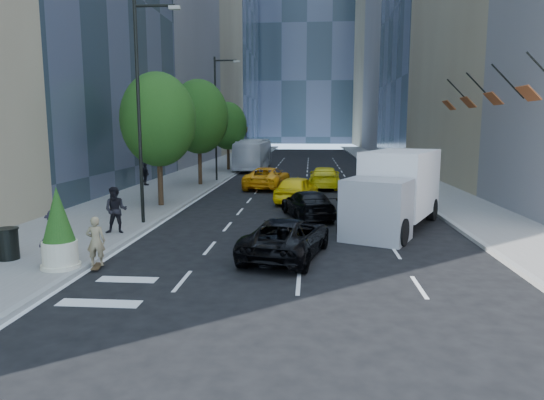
# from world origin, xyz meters

# --- Properties ---
(ground) EXTENTS (160.00, 160.00, 0.00)m
(ground) POSITION_xyz_m (0.00, 0.00, 0.00)
(ground) COLOR black
(ground) RESTS_ON ground
(sidewalk_left) EXTENTS (6.00, 120.00, 0.15)m
(sidewalk_left) POSITION_xyz_m (-9.00, 30.00, 0.07)
(sidewalk_left) COLOR slate
(sidewalk_left) RESTS_ON ground
(sidewalk_right) EXTENTS (4.00, 120.00, 0.15)m
(sidewalk_right) POSITION_xyz_m (10.00, 30.00, 0.07)
(sidewalk_right) COLOR slate
(sidewalk_right) RESTS_ON ground
(tower_left_end) EXTENTS (20.00, 28.00, 60.00)m
(tower_left_end) POSITION_xyz_m (-22.00, 92.00, 30.00)
(tower_left_end) COLOR #2A3741
(tower_left_end) RESTS_ON ground
(tower_right_far) EXTENTS (20.00, 24.00, 50.00)m
(tower_right_far) POSITION_xyz_m (22.00, 98.00, 25.00)
(tower_right_far) COLOR gray
(tower_right_far) RESTS_ON ground
(lamp_near) EXTENTS (2.13, 0.22, 10.00)m
(lamp_near) POSITION_xyz_m (-6.32, 4.00, 5.81)
(lamp_near) COLOR black
(lamp_near) RESTS_ON sidewalk_left
(lamp_far) EXTENTS (2.13, 0.22, 10.00)m
(lamp_far) POSITION_xyz_m (-6.32, 22.00, 5.81)
(lamp_far) COLOR black
(lamp_far) RESTS_ON sidewalk_left
(tree_near) EXTENTS (4.20, 4.20, 7.46)m
(tree_near) POSITION_xyz_m (-7.20, 9.00, 4.97)
(tree_near) COLOR black
(tree_near) RESTS_ON sidewalk_left
(tree_mid) EXTENTS (4.50, 4.50, 7.99)m
(tree_mid) POSITION_xyz_m (-7.20, 19.00, 5.32)
(tree_mid) COLOR black
(tree_mid) RESTS_ON sidewalk_left
(tree_far) EXTENTS (3.90, 3.90, 6.92)m
(tree_far) POSITION_xyz_m (-7.20, 32.00, 4.62)
(tree_far) COLOR black
(tree_far) RESTS_ON sidewalk_left
(traffic_signal) EXTENTS (2.48, 0.53, 5.20)m
(traffic_signal) POSITION_xyz_m (-6.40, 40.00, 4.23)
(traffic_signal) COLOR black
(traffic_signal) RESTS_ON sidewalk_left
(facade_flags) EXTENTS (1.85, 13.30, 2.05)m
(facade_flags) POSITION_xyz_m (10.64, 10.00, 6.18)
(facade_flags) COLOR black
(facade_flags) RESTS_ON ground
(skateboarder) EXTENTS (0.66, 0.51, 1.64)m
(skateboarder) POSITION_xyz_m (-5.60, -3.00, 0.82)
(skateboarder) COLOR #8B7A57
(skateboarder) RESTS_ON ground
(black_sedan_lincoln) EXTENTS (3.41, 5.50, 1.42)m
(black_sedan_lincoln) POSITION_xyz_m (0.50, -1.00, 0.71)
(black_sedan_lincoln) COLOR black
(black_sedan_lincoln) RESTS_ON ground
(black_sedan_mercedes) EXTENTS (3.15, 5.17, 1.40)m
(black_sedan_mercedes) POSITION_xyz_m (1.20, 6.48, 0.70)
(black_sedan_mercedes) COLOR black
(black_sedan_mercedes) RESTS_ON ground
(taxi_a) EXTENTS (2.94, 5.13, 1.64)m
(taxi_a) POSITION_xyz_m (0.50, 11.50, 0.82)
(taxi_a) COLOR yellow
(taxi_a) RESTS_ON ground
(taxi_b) EXTENTS (2.25, 4.25, 1.33)m
(taxi_b) POSITION_xyz_m (4.20, 9.14, 0.67)
(taxi_b) COLOR #DEBA0B
(taxi_b) RESTS_ON ground
(taxi_c) EXTENTS (3.40, 6.05, 1.60)m
(taxi_c) POSITION_xyz_m (-1.88, 18.00, 0.80)
(taxi_c) COLOR #FBA40D
(taxi_c) RESTS_ON ground
(taxi_d) EXTENTS (2.43, 5.58, 1.60)m
(taxi_d) POSITION_xyz_m (2.37, 18.58, 0.80)
(taxi_d) COLOR yellow
(taxi_d) RESTS_ON ground
(city_bus) EXTENTS (2.84, 11.71, 3.26)m
(city_bus) POSITION_xyz_m (-4.80, 33.89, 1.63)
(city_bus) COLOR white
(city_bus) RESTS_ON ground
(box_truck) EXTENTS (5.40, 7.70, 3.49)m
(box_truck) POSITION_xyz_m (5.14, 4.30, 1.77)
(box_truck) COLOR silver
(box_truck) RESTS_ON ground
(pedestrian_a) EXTENTS (1.06, 0.88, 1.97)m
(pedestrian_a) POSITION_xyz_m (-6.80, 1.60, 1.14)
(pedestrian_a) COLOR black
(pedestrian_a) RESTS_ON sidewalk_left
(pedestrian_b) EXTENTS (1.01, 1.00, 1.71)m
(pedestrian_b) POSITION_xyz_m (-11.20, 18.00, 1.01)
(pedestrian_b) COLOR black
(pedestrian_b) RESTS_ON sidewalk_left
(pedestrian_c) EXTENTS (1.22, 0.72, 1.86)m
(pedestrian_c) POSITION_xyz_m (-6.80, -3.17, 1.08)
(pedestrian_c) COLOR black
(pedestrian_c) RESTS_ON sidewalk_left
(trash_can) EXTENTS (0.69, 0.69, 1.03)m
(trash_can) POSITION_xyz_m (-8.86, -2.61, 0.67)
(trash_can) COLOR black
(trash_can) RESTS_ON sidewalk_left
(planter_shrub) EXTENTS (1.09, 1.09, 2.61)m
(planter_shrub) POSITION_xyz_m (-6.60, -3.41, 1.39)
(planter_shrub) COLOR beige
(planter_shrub) RESTS_ON sidewalk_left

